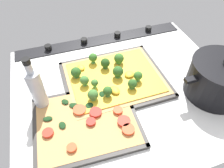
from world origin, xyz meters
The scene contains 8 objects.
ground_plane centered at (0.00, 0.00, -1.50)cm, with size 76.97×66.97×3.00cm, color white.
stove_control_panel centered at (0.00, -29.98, 0.56)cm, with size 73.89×7.00×2.60cm.
baking_tray_front centered at (2.53, -4.37, 0.36)cm, with size 35.78×29.79×1.30cm.
broccoli_pizza centered at (3.37, -4.45, 1.96)cm, with size 33.37×27.38×5.88cm.
baking_tray_back centered at (16.47, 10.14, 0.37)cm, with size 32.38×27.27×1.30cm.
veggie_pizza_back centered at (16.13, 10.19, 1.10)cm, with size 29.86×24.74×1.90cm.
cooking_pot centered at (-27.75, 11.52, 6.34)cm, with size 26.70×19.89×14.98cm.
oil_bottle centered at (28.21, -0.83, 7.97)cm, with size 4.42×4.42×19.63cm.
Camera 1 is at (19.96, 45.24, 53.71)cm, focal length 33.05 mm.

